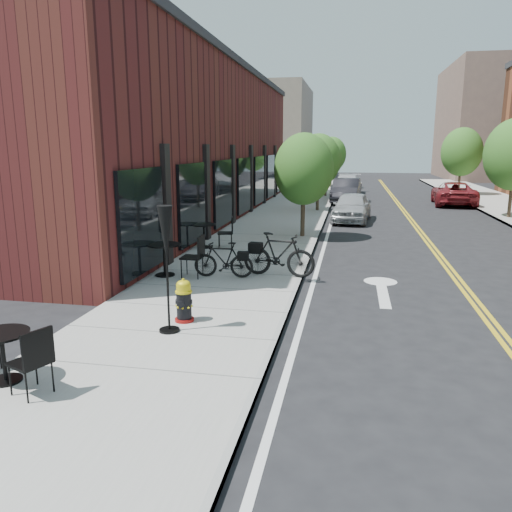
# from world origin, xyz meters

# --- Properties ---
(ground) EXTENTS (120.00, 120.00, 0.00)m
(ground) POSITION_xyz_m (0.00, 0.00, 0.00)
(ground) COLOR black
(ground) RESTS_ON ground
(sidewalk_near) EXTENTS (4.00, 70.00, 0.12)m
(sidewalk_near) POSITION_xyz_m (-2.00, 10.00, 0.06)
(sidewalk_near) COLOR #9E9B93
(sidewalk_near) RESTS_ON ground
(building_near) EXTENTS (5.00, 28.00, 7.00)m
(building_near) POSITION_xyz_m (-6.50, 14.00, 3.50)
(building_near) COLOR #481717
(building_near) RESTS_ON ground
(bg_building_left) EXTENTS (8.00, 14.00, 10.00)m
(bg_building_left) POSITION_xyz_m (-8.00, 48.00, 5.00)
(bg_building_left) COLOR #726656
(bg_building_left) RESTS_ON ground
(bg_building_right) EXTENTS (10.00, 16.00, 12.00)m
(bg_building_right) POSITION_xyz_m (16.00, 50.00, 6.00)
(bg_building_right) COLOR brown
(bg_building_right) RESTS_ON ground
(tree_near_a) EXTENTS (2.20, 2.20, 3.81)m
(tree_near_a) POSITION_xyz_m (-0.60, 9.00, 2.60)
(tree_near_a) COLOR #382B1E
(tree_near_a) RESTS_ON sidewalk_near
(tree_near_b) EXTENTS (2.30, 2.30, 3.98)m
(tree_near_b) POSITION_xyz_m (-0.60, 17.00, 2.71)
(tree_near_b) COLOR #382B1E
(tree_near_b) RESTS_ON sidewalk_near
(tree_near_c) EXTENTS (2.10, 2.10, 3.67)m
(tree_near_c) POSITION_xyz_m (-0.60, 25.00, 2.53)
(tree_near_c) COLOR #382B1E
(tree_near_c) RESTS_ON sidewalk_near
(tree_near_d) EXTENTS (2.40, 2.40, 4.11)m
(tree_near_d) POSITION_xyz_m (-0.60, 33.00, 2.79)
(tree_near_d) COLOR #382B1E
(tree_near_d) RESTS_ON sidewalk_near
(tree_far_c) EXTENTS (2.80, 2.80, 4.62)m
(tree_far_c) POSITION_xyz_m (8.60, 28.00, 3.06)
(tree_far_c) COLOR #382B1E
(tree_far_c) RESTS_ON sidewalk_far
(fire_hydrant) EXTENTS (0.41, 0.41, 0.85)m
(fire_hydrant) POSITION_xyz_m (-1.91, -0.85, 0.52)
(fire_hydrant) COLOR maroon
(fire_hydrant) RESTS_ON sidewalk_near
(bicycle_left) EXTENTS (1.56, 0.52, 0.93)m
(bicycle_left) POSITION_xyz_m (-1.99, 2.50, 0.58)
(bicycle_left) COLOR black
(bicycle_left) RESTS_ON sidewalk_near
(bicycle_right) EXTENTS (1.95, 0.75, 1.14)m
(bicycle_right) POSITION_xyz_m (-0.61, 2.89, 0.69)
(bicycle_right) COLOR black
(bicycle_right) RESTS_ON sidewalk_near
(bistro_set_a) EXTENTS (1.81, 1.11, 0.96)m
(bistro_set_a) POSITION_xyz_m (-3.60, -3.76, 0.60)
(bistro_set_a) COLOR black
(bistro_set_a) RESTS_ON sidewalk_near
(bistro_set_b) EXTENTS (2.01, 0.88, 1.09)m
(bistro_set_b) POSITION_xyz_m (-3.54, 2.39, 0.67)
(bistro_set_b) COLOR black
(bistro_set_b) RESTS_ON sidewalk_near
(bistro_set_c) EXTENTS (1.96, 0.98, 1.03)m
(bistro_set_c) POSITION_xyz_m (-3.60, 6.14, 0.64)
(bistro_set_c) COLOR black
(bistro_set_c) RESTS_ON sidewalk_near
(patio_umbrella) EXTENTS (0.37, 0.37, 2.30)m
(patio_umbrella) POSITION_xyz_m (-2.00, -1.43, 1.77)
(patio_umbrella) COLOR black
(patio_umbrella) RESTS_ON sidewalk_near
(parked_car_a) EXTENTS (1.99, 4.12, 1.36)m
(parked_car_a) POSITION_xyz_m (1.20, 13.95, 0.68)
(parked_car_a) COLOR #A0A4A8
(parked_car_a) RESTS_ON ground
(parked_car_b) EXTENTS (1.85, 4.63, 1.50)m
(parked_car_b) POSITION_xyz_m (0.82, 21.99, 0.75)
(parked_car_b) COLOR black
(parked_car_b) RESTS_ON ground
(parked_car_c) EXTENTS (2.36, 5.06, 1.43)m
(parked_car_c) POSITION_xyz_m (0.80, 27.70, 0.71)
(parked_car_c) COLOR silver
(parked_car_c) RESTS_ON ground
(parked_car_far) EXTENTS (2.63, 5.12, 1.38)m
(parked_car_far) POSITION_xyz_m (7.16, 21.95, 0.69)
(parked_car_far) COLOR maroon
(parked_car_far) RESTS_ON ground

